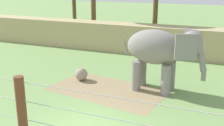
{
  "coord_description": "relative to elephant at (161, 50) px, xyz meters",
  "views": [
    {
      "loc": [
        4.81,
        -8.64,
        5.67
      ],
      "look_at": [
        -0.71,
        4.62,
        1.4
      ],
      "focal_mm": 45.5,
      "sensor_mm": 36.0,
      "label": 1
    }
  ],
  "objects": [
    {
      "name": "embankment_wall",
      "position": [
        -1.73,
        7.31,
        -1.06
      ],
      "size": [
        36.0,
        1.8,
        2.25
      ],
      "primitive_type": "cube",
      "color": "tan",
      "rests_on": "ground"
    },
    {
      "name": "enrichment_ball",
      "position": [
        -4.54,
        -0.18,
        -1.82
      ],
      "size": [
        0.73,
        0.73,
        0.73
      ],
      "primitive_type": "sphere",
      "color": "gray",
      "rests_on": "ground"
    },
    {
      "name": "elephant",
      "position": [
        0.0,
        0.0,
        0.0
      ],
      "size": [
        4.44,
        1.9,
        3.29
      ],
      "color": "gray",
      "rests_on": "ground"
    },
    {
      "name": "dirt_patch",
      "position": [
        -2.55,
        -0.99,
        -2.18
      ],
      "size": [
        6.49,
        4.32,
        0.01
      ],
      "primitive_type": "cube",
      "rotation": [
        0.0,
        0.0,
        -0.15
      ],
      "color": "#937F5B",
      "rests_on": "ground"
    }
  ]
}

